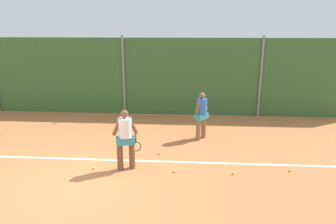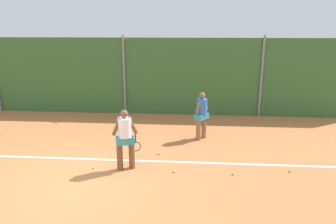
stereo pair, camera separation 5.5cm
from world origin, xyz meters
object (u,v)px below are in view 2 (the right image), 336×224
Objects in this scene: tennis_ball_2 at (174,171)px; tennis_ball_0 at (94,168)px; tennis_ball_9 at (233,174)px; tennis_ball_5 at (57,123)px; tennis_ball_10 at (163,116)px; player_midcourt at (202,113)px; tennis_ball_6 at (65,118)px; tennis_ball_13 at (290,171)px; player_foreground_near at (125,137)px; tennis_ball_3 at (3,134)px; tennis_ball_4 at (159,153)px; tennis_ball_7 at (269,118)px.

tennis_ball_0 is at bearing 178.72° from tennis_ball_2.
tennis_ball_9 is at bearing -0.54° from tennis_ball_2.
tennis_ball_5 and tennis_ball_10 have the same top height.
player_midcourt reaches higher than tennis_ball_0.
tennis_ball_6 is 1.00× the size of tennis_ball_13.
player_foreground_near is 1.02× the size of player_midcourt.
tennis_ball_3 and tennis_ball_10 have the same top height.
player_midcourt is 24.99× the size of tennis_ball_6.
tennis_ball_5 is (-2.75, 3.91, 0.00)m from tennis_ball_0.
tennis_ball_2 is 3.12m from tennis_ball_13.
tennis_ball_3 and tennis_ball_13 have the same top height.
tennis_ball_6 is at bearing 141.89° from tennis_ball_4.
player_midcourt is 2.91m from tennis_ball_2.
player_midcourt is 24.99× the size of tennis_ball_9.
tennis_ball_7 is 1.00× the size of tennis_ball_10.
tennis_ball_3 and tennis_ball_6 have the same top height.
tennis_ball_5 is (1.40, 1.42, 0.00)m from tennis_ball_3.
tennis_ball_9 is at bearing -17.84° from tennis_ball_3.
tennis_ball_7 is (3.73, 5.27, 0.00)m from tennis_ball_2.
tennis_ball_5 is at bearing -171.43° from tennis_ball_7.
tennis_ball_6 is 9.10m from tennis_ball_13.
tennis_ball_0 is 5.34m from tennis_ball_13.
player_midcourt is at bearing 134.20° from tennis_ball_13.
tennis_ball_3 is at bearing 166.51° from tennis_ball_13.
tennis_ball_2 is (1.33, -0.13, -0.91)m from player_foreground_near.
tennis_ball_3 is 1.00× the size of tennis_ball_5.
player_foreground_near reaches higher than tennis_ball_10.
tennis_ball_0 is at bearing 167.15° from player_foreground_near.
tennis_ball_2 and tennis_ball_13 have the same top height.
tennis_ball_0 and tennis_ball_2 have the same top height.
tennis_ball_2 is 1.56m from tennis_ball_9.
player_foreground_near is 25.41× the size of tennis_ball_4.
tennis_ball_13 is (3.91, -4.94, 0.00)m from tennis_ball_10.
tennis_ball_5 is at bearing 45.41° from tennis_ball_3.
tennis_ball_13 is (5.33, 0.21, 0.00)m from tennis_ball_0.
tennis_ball_9 is (-2.17, -5.29, 0.00)m from tennis_ball_7.
player_foreground_near is 1.28m from tennis_ball_0.
tennis_ball_10 is at bearing 66.07° from player_foreground_near.
tennis_ball_4 is (0.80, 1.05, -0.91)m from player_foreground_near.
tennis_ball_7 is (2.95, 2.62, -0.89)m from player_midcourt.
tennis_ball_4 and tennis_ball_10 have the same top height.
tennis_ball_4 is (-0.53, 1.18, 0.00)m from tennis_ball_2.
player_midcourt is 7.22m from tennis_ball_3.
player_foreground_near reaches higher than tennis_ball_6.
tennis_ball_0 is (-0.89, -0.08, -0.91)m from player_foreground_near.
tennis_ball_9 is at bearing -20.83° from player_foreground_near.
tennis_ball_13 is (-0.62, -5.01, 0.00)m from tennis_ball_7.
player_midcourt is 24.99× the size of tennis_ball_5.
player_midcourt reaches higher than tennis_ball_10.
tennis_ball_3 is 6.00m from tennis_ball_4.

